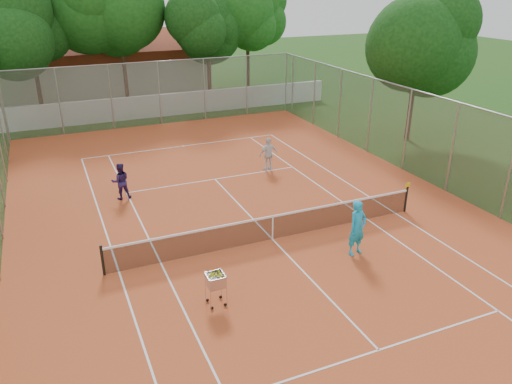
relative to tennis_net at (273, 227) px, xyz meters
name	(u,v)px	position (x,y,z in m)	size (l,w,h in m)	color
ground	(272,240)	(0.00, 0.00, -0.51)	(120.00, 120.00, 0.00)	#1A3D10
court_pad	(272,240)	(0.00, 0.00, -0.50)	(18.00, 34.00, 0.02)	#BA4D24
court_lines	(272,239)	(0.00, 0.00, -0.49)	(10.98, 23.78, 0.01)	white
tennis_net	(273,227)	(0.00, 0.00, 0.00)	(11.88, 0.10, 0.98)	black
perimeter_fence	(273,189)	(0.00, 0.00, 1.49)	(18.00, 34.00, 4.00)	slate
boundary_wall	(154,106)	(0.00, 19.00, 0.24)	(26.00, 0.30, 1.50)	white
clubhouse	(101,65)	(-2.00, 29.00, 1.69)	(16.40, 9.00, 4.40)	beige
tropical_trees	(139,36)	(0.00, 22.00, 4.49)	(29.00, 19.00, 10.00)	#0D350E
player_near	(357,228)	(2.20, -2.03, 0.49)	(0.71, 0.47, 1.96)	#19A7DA
player_far_left	(121,181)	(-4.38, 5.88, 0.31)	(0.77, 0.60, 1.59)	#2B1C55
player_far_right	(269,154)	(2.83, 6.52, 0.34)	(0.97, 0.40, 1.65)	silver
ball_hopper	(216,288)	(-3.16, -2.90, 0.06)	(0.53, 0.53, 1.10)	#B4B5BC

